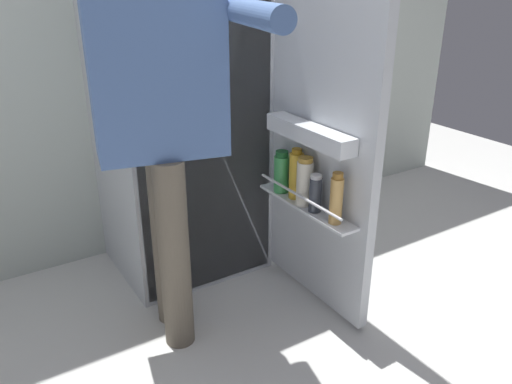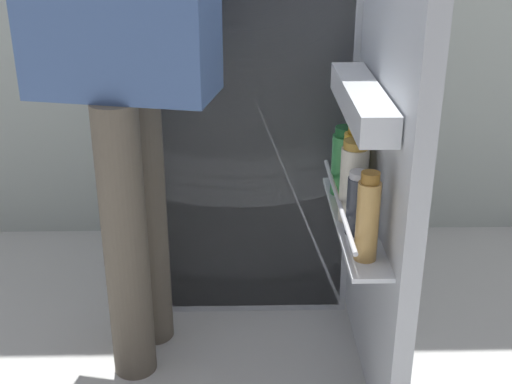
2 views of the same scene
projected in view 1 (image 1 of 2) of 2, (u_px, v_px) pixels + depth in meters
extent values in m
plane|color=silver|center=(239.00, 312.00, 2.31)|extent=(6.48, 6.48, 0.00)
cube|color=beige|center=(144.00, 16.00, 2.53)|extent=(4.40, 0.10, 2.42)
cube|color=silver|center=(177.00, 104.00, 2.41)|extent=(0.69, 0.59, 1.68)
cube|color=white|center=(206.00, 118.00, 2.18)|extent=(0.65, 0.01, 1.64)
cube|color=white|center=(201.00, 124.00, 2.23)|extent=(0.61, 0.09, 0.01)
cube|color=silver|center=(323.00, 120.00, 2.09)|extent=(0.05, 0.66, 1.65)
cube|color=white|center=(306.00, 206.00, 2.21)|extent=(0.10, 0.58, 0.01)
cylinder|color=silver|center=(298.00, 195.00, 2.16)|extent=(0.01, 0.55, 0.01)
cube|color=white|center=(309.00, 134.00, 2.08)|extent=(0.09, 0.49, 0.07)
cylinder|color=green|center=(282.00, 174.00, 2.31)|extent=(0.07, 0.07, 0.17)
cylinder|color=#195B28|center=(282.00, 154.00, 2.27)|extent=(0.06, 0.06, 0.02)
cylinder|color=tan|center=(336.00, 201.00, 2.01)|extent=(0.05, 0.05, 0.19)
cylinder|color=#996623|center=(338.00, 176.00, 1.97)|extent=(0.04, 0.04, 0.02)
cylinder|color=#333842|center=(315.00, 195.00, 2.12)|extent=(0.05, 0.05, 0.15)
cylinder|color=silver|center=(316.00, 177.00, 2.09)|extent=(0.05, 0.05, 0.02)
cylinder|color=#EDE5CC|center=(305.00, 184.00, 2.17)|extent=(0.07, 0.07, 0.20)
cylinder|color=#B78933|center=(306.00, 160.00, 2.13)|extent=(0.06, 0.06, 0.02)
cylinder|color=gold|center=(296.00, 176.00, 2.24)|extent=(0.06, 0.06, 0.21)
cylinder|color=#BC8419|center=(297.00, 151.00, 2.19)|extent=(0.04, 0.04, 0.02)
cylinder|color=#4C7F3D|center=(188.00, 116.00, 2.18)|extent=(0.08, 0.08, 0.08)
cylinder|color=#665B4C|center=(166.00, 238.00, 2.13)|extent=(0.12, 0.12, 0.79)
cylinder|color=#665B4C|center=(175.00, 257.00, 1.98)|extent=(0.12, 0.12, 0.79)
cube|color=#4C6BA3|center=(157.00, 77.00, 1.78)|extent=(0.50, 0.31, 0.56)
cylinder|color=#4C6BA3|center=(147.00, 73.00, 1.99)|extent=(0.08, 0.08, 0.53)
cylinder|color=#4C6BA3|center=(251.00, 13.00, 1.58)|extent=(0.19, 0.53, 0.08)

